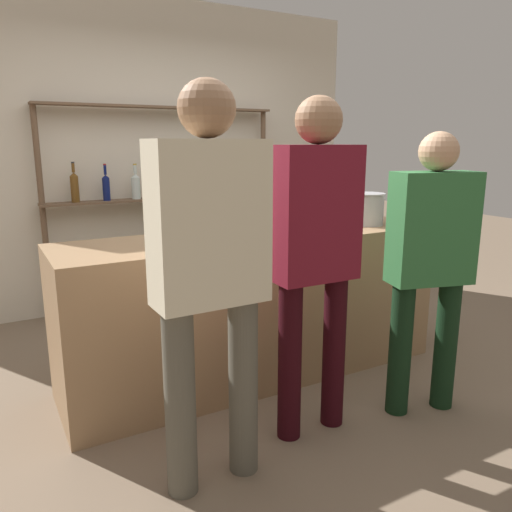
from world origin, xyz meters
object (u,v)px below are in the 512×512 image
object	(u,v)px
server_behind_counter	(229,226)
counter_bottle_2	(313,215)
wine_glass	(234,217)
counter_bottle_0	(207,217)
customer_right	(431,255)
counter_bottle_1	(396,207)
ice_bucket	(367,209)
customer_center	(315,243)
customer_left	(210,262)
cork_jar	(165,233)

from	to	relation	value
server_behind_counter	counter_bottle_2	bearing A→B (deg)	21.70
wine_glass	counter_bottle_0	bearing A→B (deg)	-165.65
counter_bottle_0	customer_right	size ratio (longest dim) A/B	0.22
counter_bottle_1	ice_bucket	world-z (taller)	counter_bottle_1
customer_center	counter_bottle_2	bearing A→B (deg)	-33.06
counter_bottle_0	wine_glass	distance (m)	0.21
ice_bucket	customer_left	xyz separation A→B (m)	(-1.58, -0.81, -0.03)
server_behind_counter	customer_right	distance (m)	1.67
counter_bottle_0	wine_glass	xyz separation A→B (m)	(0.21, 0.05, -0.02)
customer_center	customer_right	size ratio (longest dim) A/B	1.10
counter_bottle_0	customer_right	xyz separation A→B (m)	(0.94, -0.88, -0.16)
wine_glass	customer_center	xyz separation A→B (m)	(0.05, -0.80, -0.03)
counter_bottle_0	server_behind_counter	distance (m)	0.91
counter_bottle_0	ice_bucket	world-z (taller)	counter_bottle_0
counter_bottle_0	server_behind_counter	world-z (taller)	server_behind_counter
customer_left	customer_right	bearing A→B (deg)	-91.20
server_behind_counter	customer_right	world-z (taller)	customer_right
cork_jar	server_behind_counter	distance (m)	1.13
customer_right	counter_bottle_2	bearing A→B (deg)	36.79
cork_jar	customer_left	world-z (taller)	customer_left
cork_jar	customer_left	size ratio (longest dim) A/B	0.08
server_behind_counter	customer_left	size ratio (longest dim) A/B	0.87
customer_left	counter_bottle_2	bearing A→B (deg)	-56.14
ice_bucket	customer_left	world-z (taller)	customer_left
counter_bottle_2	customer_left	size ratio (longest dim) A/B	0.17
wine_glass	server_behind_counter	world-z (taller)	server_behind_counter
counter_bottle_2	server_behind_counter	distance (m)	0.91
wine_glass	customer_left	size ratio (longest dim) A/B	0.09
counter_bottle_0	customer_left	distance (m)	0.95
ice_bucket	cork_jar	distance (m)	1.50
ice_bucket	customer_center	xyz separation A→B (m)	(-0.94, -0.68, -0.03)
counter_bottle_0	customer_left	bearing A→B (deg)	-113.13
counter_bottle_1	customer_left	world-z (taller)	customer_left
ice_bucket	server_behind_counter	world-z (taller)	server_behind_counter
wine_glass	cork_jar	bearing A→B (deg)	-166.69
counter_bottle_2	ice_bucket	xyz separation A→B (m)	(0.54, 0.09, -0.01)
counter_bottle_0	customer_center	world-z (taller)	customer_center
counter_bottle_2	cork_jar	world-z (taller)	counter_bottle_2
counter_bottle_2	customer_right	size ratio (longest dim) A/B	0.20
wine_glass	customer_center	bearing A→B (deg)	-86.17
counter_bottle_1	wine_glass	distance (m)	1.17
counter_bottle_0	customer_left	xyz separation A→B (m)	(-0.37, -0.87, -0.05)
counter_bottle_1	counter_bottle_0	bearing A→B (deg)	172.41
server_behind_counter	counter_bottle_1	bearing A→B (deg)	54.33
counter_bottle_2	server_behind_counter	bearing A→B (deg)	100.44
ice_bucket	customer_right	size ratio (longest dim) A/B	0.15
ice_bucket	customer_center	size ratio (longest dim) A/B	0.14
counter_bottle_2	counter_bottle_1	bearing A→B (deg)	-2.50
ice_bucket	customer_left	distance (m)	1.77
wine_glass	customer_right	world-z (taller)	customer_right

